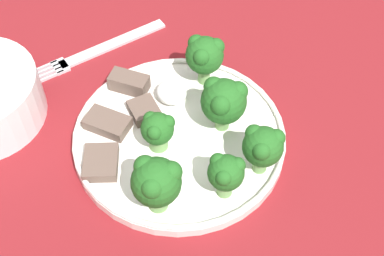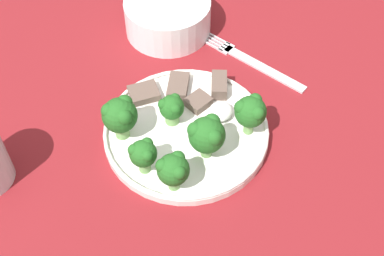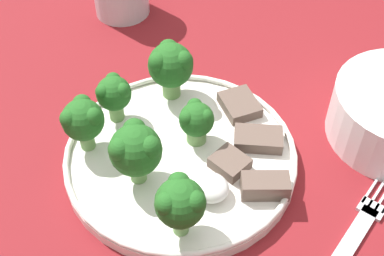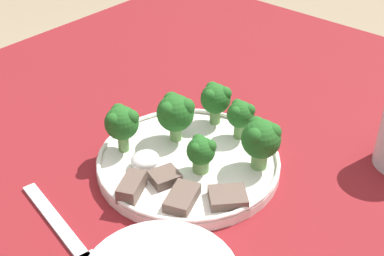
# 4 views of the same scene
# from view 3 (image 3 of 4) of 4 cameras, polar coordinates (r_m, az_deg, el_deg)

# --- Properties ---
(table) EXTENTS (1.11, 1.16, 0.72)m
(table) POSITION_cam_3_polar(r_m,az_deg,el_deg) (0.66, 2.62, -3.37)
(table) COLOR maroon
(table) RESTS_ON ground_plane
(dinner_plate) EXTENTS (0.23, 0.23, 0.02)m
(dinner_plate) POSITION_cam_3_polar(r_m,az_deg,el_deg) (0.54, -1.22, -3.07)
(dinner_plate) COLOR white
(dinner_plate) RESTS_ON table
(fork) EXTENTS (0.06, 0.21, 0.00)m
(fork) POSITION_cam_3_polar(r_m,az_deg,el_deg) (0.51, 16.45, -11.77)
(fork) COLOR silver
(fork) RESTS_ON table
(broccoli_floret_near_rim_left) EXTENTS (0.04, 0.04, 0.05)m
(broccoli_floret_near_rim_left) POSITION_cam_3_polar(r_m,az_deg,el_deg) (0.53, 0.40, 0.87)
(broccoli_floret_near_rim_left) COLOR #709E56
(broccoli_floret_near_rim_left) RESTS_ON dinner_plate
(broccoli_floret_center_left) EXTENTS (0.05, 0.05, 0.07)m
(broccoli_floret_center_left) POSITION_cam_3_polar(r_m,az_deg,el_deg) (0.49, -6.04, -2.28)
(broccoli_floret_center_left) COLOR #709E56
(broccoli_floret_center_left) RESTS_ON dinner_plate
(broccoli_floret_back_left) EXTENTS (0.04, 0.04, 0.05)m
(broccoli_floret_back_left) POSITION_cam_3_polar(r_m,az_deg,el_deg) (0.55, -8.34, 3.65)
(broccoli_floret_back_left) COLOR #709E56
(broccoli_floret_back_left) RESTS_ON dinner_plate
(broccoli_floret_front_left) EXTENTS (0.05, 0.04, 0.06)m
(broccoli_floret_front_left) POSITION_cam_3_polar(r_m,az_deg,el_deg) (0.45, -1.27, -7.95)
(broccoli_floret_front_left) COLOR #709E56
(broccoli_floret_front_left) RESTS_ON dinner_plate
(broccoli_floret_center_back) EXTENTS (0.04, 0.04, 0.06)m
(broccoli_floret_center_back) POSITION_cam_3_polar(r_m,az_deg,el_deg) (0.53, -11.58, 0.89)
(broccoli_floret_center_back) COLOR #709E56
(broccoli_floret_center_back) RESTS_ON dinner_plate
(broccoli_floret_mid_cluster) EXTENTS (0.05, 0.05, 0.07)m
(broccoli_floret_mid_cluster) POSITION_cam_3_polar(r_m,az_deg,el_deg) (0.57, -2.30, 6.75)
(broccoli_floret_mid_cluster) COLOR #709E56
(broccoli_floret_mid_cluster) RESTS_ON dinner_plate
(meat_slice_front_slice) EXTENTS (0.06, 0.04, 0.01)m
(meat_slice_front_slice) POSITION_cam_3_polar(r_m,az_deg,el_deg) (0.55, 7.08, -1.16)
(meat_slice_front_slice) COLOR brown
(meat_slice_front_slice) RESTS_ON dinner_plate
(meat_slice_middle_slice) EXTENTS (0.04, 0.04, 0.01)m
(meat_slice_middle_slice) POSITION_cam_3_polar(r_m,az_deg,el_deg) (0.53, 4.05, -3.74)
(meat_slice_middle_slice) COLOR brown
(meat_slice_middle_slice) RESTS_ON dinner_plate
(meat_slice_rear_slice) EXTENTS (0.05, 0.04, 0.02)m
(meat_slice_rear_slice) POSITION_cam_3_polar(r_m,az_deg,el_deg) (0.51, 7.81, -6.14)
(meat_slice_rear_slice) COLOR brown
(meat_slice_rear_slice) RESTS_ON dinner_plate
(meat_slice_edge_slice) EXTENTS (0.06, 0.06, 0.01)m
(meat_slice_edge_slice) POSITION_cam_3_polar(r_m,az_deg,el_deg) (0.58, 4.96, 2.26)
(meat_slice_edge_slice) COLOR brown
(meat_slice_edge_slice) RESTS_ON dinner_plate
(sauce_dollop) EXTENTS (0.04, 0.03, 0.02)m
(sauce_dollop) POSITION_cam_3_polar(r_m,az_deg,el_deg) (0.50, 1.88, -6.35)
(sauce_dollop) COLOR white
(sauce_dollop) RESTS_ON dinner_plate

